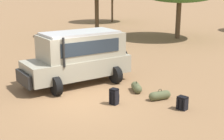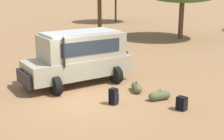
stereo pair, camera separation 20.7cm
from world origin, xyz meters
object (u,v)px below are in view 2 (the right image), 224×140
backpack_cluster_center (182,103)px  duffel_bag_soft_canvas (160,96)px  duffel_bag_low_black_case (137,88)px  safari_vehicle (80,56)px  backpack_beside_front_wheel (114,97)px

backpack_cluster_center → duffel_bag_soft_canvas: 1.24m
duffel_bag_low_black_case → safari_vehicle: bearing=137.3°
backpack_cluster_center → duffel_bag_low_black_case: (-0.88, 2.42, -0.07)m
backpack_beside_front_wheel → duffel_bag_low_black_case: backpack_beside_front_wheel is taller
duffel_bag_soft_canvas → backpack_beside_front_wheel: bearing=177.5°
duffel_bag_soft_canvas → duffel_bag_low_black_case: bearing=112.9°
backpack_cluster_center → safari_vehicle: bearing=124.4°
backpack_beside_front_wheel → duffel_bag_low_black_case: 1.81m
safari_vehicle → duffel_bag_low_black_case: safari_vehicle is taller
safari_vehicle → duffel_bag_low_black_case: 3.09m
duffel_bag_low_black_case → duffel_bag_soft_canvas: bearing=-67.1°
duffel_bag_low_black_case → duffel_bag_soft_canvas: duffel_bag_low_black_case is taller
backpack_cluster_center → duffel_bag_low_black_case: 2.57m
safari_vehicle → duffel_bag_soft_canvas: bearing=-50.4°
safari_vehicle → duffel_bag_low_black_case: bearing=-42.7°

